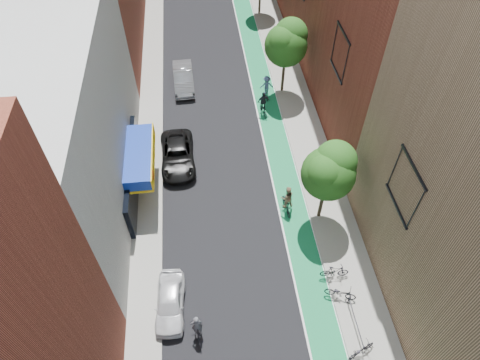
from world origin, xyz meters
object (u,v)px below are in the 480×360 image
object	(u,v)px
cyclist_lane_mid	(263,106)
cyclist_lane_far	(267,88)
cyclist_lead	(197,330)
parked_car_black	(178,155)
cyclist_lane_near	(287,201)
parked_car_white	(170,302)
parked_car_silver	(183,78)

from	to	relation	value
cyclist_lane_mid	cyclist_lane_far	bearing A→B (deg)	-114.61
cyclist_lead	parked_car_black	bearing A→B (deg)	-92.87
cyclist_lane_near	cyclist_lane_far	distance (m)	12.49
parked_car_white	cyclist_lane_far	distance (m)	20.63
parked_car_silver	cyclist_lane_near	xyz separation A→B (m)	(6.57, -14.99, 0.13)
parked_car_white	cyclist_lane_near	distance (m)	10.16
parked_car_white	parked_car_black	world-z (taller)	parked_car_black
cyclist_lane_near	parked_car_silver	bearing A→B (deg)	-70.89
parked_car_white	cyclist_lead	distance (m)	2.33
parked_car_black	parked_car_white	bearing A→B (deg)	-94.68
parked_car_black	parked_car_silver	distance (m)	9.61
parked_car_black	cyclist_lane_mid	size ratio (longest dim) A/B	2.53
parked_car_silver	cyclist_lane_near	size ratio (longest dim) A/B	2.23
parked_car_black	cyclist_lead	xyz separation A→B (m)	(0.80, -13.50, -0.04)
parked_car_silver	cyclist_lane_mid	distance (m)	8.03
cyclist_lead	cyclist_lane_near	bearing A→B (deg)	-134.95
parked_car_silver	cyclist_lane_far	distance (m)	7.57
parked_car_white	cyclist_lane_near	xyz separation A→B (m)	(7.96, 6.30, 0.25)
parked_car_black	cyclist_lane_far	bearing A→B (deg)	40.63
parked_car_white	parked_car_black	distance (m)	11.73
parked_car_black	cyclist_lane_near	world-z (taller)	cyclist_lane_near
cyclist_lane_near	cyclist_lane_mid	distance (m)	10.33
cyclist_lead	cyclist_lane_far	xyz separation A→B (m)	(7.05, 20.58, 0.29)
parked_car_black	cyclist_lead	distance (m)	13.53
cyclist_lead	cyclist_lane_far	size ratio (longest dim) A/B	0.98
parked_car_silver	cyclist_lane_far	world-z (taller)	cyclist_lane_far
parked_car_white	cyclist_lane_near	bearing A→B (deg)	41.83
cyclist_lead	cyclist_lane_near	distance (m)	10.37
cyclist_lane_near	parked_car_white	bearing A→B (deg)	33.80
parked_car_black	cyclist_lead	bearing A→B (deg)	-87.95
parked_car_silver	cyclist_lane_near	bearing A→B (deg)	-68.09
parked_car_silver	cyclist_lane_far	xyz separation A→B (m)	(7.14, -2.51, 0.17)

